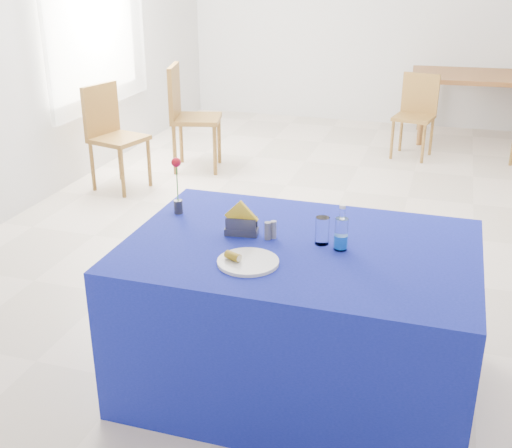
% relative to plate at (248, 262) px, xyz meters
% --- Properties ---
extents(floor, '(7.00, 7.00, 0.00)m').
position_rel_plate_xyz_m(floor, '(-0.08, 2.35, -0.77)').
color(floor, beige).
rests_on(floor, ground).
extents(window_pane, '(0.04, 1.50, 1.60)m').
position_rel_plate_xyz_m(window_pane, '(-2.55, 3.15, 0.78)').
color(window_pane, white).
rests_on(window_pane, room_shell).
extents(curtain, '(0.04, 1.75, 1.85)m').
position_rel_plate_xyz_m(curtain, '(-2.48, 3.15, 0.78)').
color(curtain, white).
rests_on(curtain, room_shell).
extents(plate, '(0.27, 0.27, 0.01)m').
position_rel_plate_xyz_m(plate, '(0.00, 0.00, 0.00)').
color(plate, silver).
rests_on(plate, blue_table).
extents(drinking_glass, '(0.06, 0.06, 0.13)m').
position_rel_plate_xyz_m(drinking_glass, '(0.26, 0.30, 0.06)').
color(drinking_glass, white).
rests_on(drinking_glass, blue_table).
extents(salt_shaker, '(0.03, 0.03, 0.08)m').
position_rel_plate_xyz_m(salt_shaker, '(0.03, 0.29, 0.04)').
color(salt_shaker, gray).
rests_on(salt_shaker, blue_table).
extents(pepper_shaker, '(0.03, 0.03, 0.08)m').
position_rel_plate_xyz_m(pepper_shaker, '(0.01, 0.27, 0.04)').
color(pepper_shaker, slate).
rests_on(pepper_shaker, blue_table).
extents(blue_table, '(1.60, 1.10, 0.76)m').
position_rel_plate_xyz_m(blue_table, '(0.17, 0.26, -0.39)').
color(blue_table, navy).
rests_on(blue_table, floor).
extents(water_bottle, '(0.06, 0.06, 0.21)m').
position_rel_plate_xyz_m(water_bottle, '(0.35, 0.26, 0.06)').
color(water_bottle, white).
rests_on(water_bottle, blue_table).
extents(napkin_holder, '(0.16, 0.08, 0.17)m').
position_rel_plate_xyz_m(napkin_holder, '(-0.12, 0.28, 0.04)').
color(napkin_holder, '#3B3C41').
rests_on(napkin_holder, blue_table).
extents(rose_vase, '(0.05, 0.05, 0.30)m').
position_rel_plate_xyz_m(rose_vase, '(-0.52, 0.45, 0.14)').
color(rose_vase, '#28282E').
rests_on(rose_vase, blue_table).
extents(oak_table, '(1.54, 1.05, 0.76)m').
position_rel_plate_xyz_m(oak_table, '(1.02, 5.30, -0.09)').
color(oak_table, brown).
rests_on(oak_table, floor).
extents(chair_bg_left, '(0.45, 0.45, 0.85)m').
position_rel_plate_xyz_m(chair_bg_left, '(0.41, 4.48, -0.27)').
color(chair_bg_left, olive).
rests_on(chair_bg_left, floor).
extents(chair_win_a, '(0.51, 0.51, 0.94)m').
position_rel_plate_xyz_m(chair_win_a, '(-2.14, 2.63, -0.23)').
color(chair_win_a, olive).
rests_on(chair_win_a, floor).
extents(chair_win_b, '(0.55, 0.55, 1.02)m').
position_rel_plate_xyz_m(chair_win_b, '(-1.70, 3.34, -0.18)').
color(chair_win_b, olive).
rests_on(chair_win_b, floor).
extents(banana_pieces, '(0.08, 0.06, 0.04)m').
position_rel_plate_xyz_m(banana_pieces, '(-0.06, -0.02, 0.03)').
color(banana_pieces, gold).
rests_on(banana_pieces, plate).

